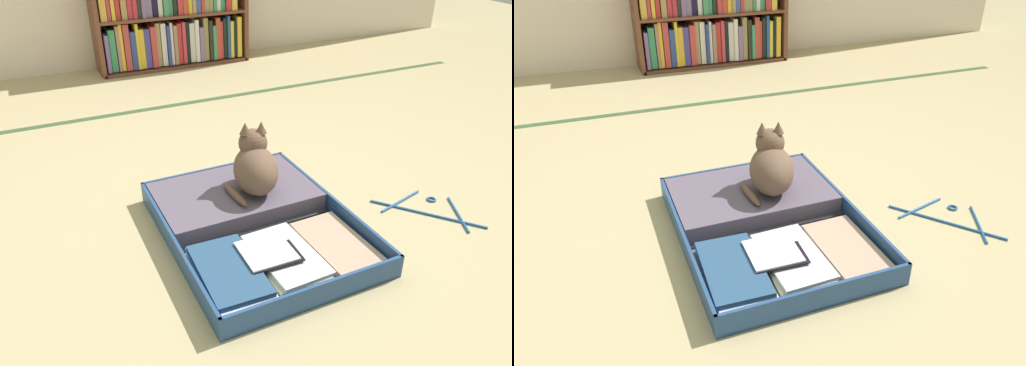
{
  "view_description": "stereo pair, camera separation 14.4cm",
  "coord_description": "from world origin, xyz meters",
  "views": [
    {
      "loc": [
        -0.64,
        -1.52,
        1.14
      ],
      "look_at": [
        0.08,
        -0.01,
        0.18
      ],
      "focal_mm": 34.84,
      "sensor_mm": 36.0,
      "label": 1
    },
    {
      "loc": [
        -0.51,
        -1.58,
        1.14
      ],
      "look_at": [
        0.08,
        -0.01,
        0.18
      ],
      "focal_mm": 34.84,
      "sensor_mm": 36.0,
      "label": 2
    }
  ],
  "objects": [
    {
      "name": "black_cat",
      "position": [
        0.12,
        0.09,
        0.19
      ],
      "size": [
        0.25,
        0.3,
        0.28
      ],
      "color": "brown",
      "rests_on": "open_suitcase"
    },
    {
      "name": "tatami_border",
      "position": [
        0.0,
        1.39,
        0.0
      ],
      "size": [
        4.8,
        0.05,
        0.0
      ],
      "color": "#3A5332",
      "rests_on": "ground_plane"
    },
    {
      "name": "clothes_hanger",
      "position": [
        0.77,
        -0.25,
        0.01
      ],
      "size": [
        0.34,
        0.37,
        0.01
      ],
      "color": "#1F5797",
      "rests_on": "ground_plane"
    },
    {
      "name": "bookshelf",
      "position": [
        0.43,
        2.24,
        0.36
      ],
      "size": [
        1.16,
        0.27,
        0.77
      ],
      "color": "brown",
      "rests_on": "ground_plane"
    },
    {
      "name": "ground_plane",
      "position": [
        0.0,
        0.0,
        0.0
      ],
      "size": [
        10.0,
        10.0,
        0.0
      ],
      "primitive_type": "plane",
      "color": "tan"
    },
    {
      "name": "open_suitcase",
      "position": [
        0.03,
        -0.04,
        0.04
      ],
      "size": [
        0.68,
        0.89,
        0.09
      ],
      "color": "navy",
      "rests_on": "ground_plane"
    }
  ]
}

